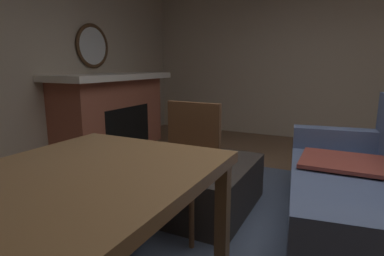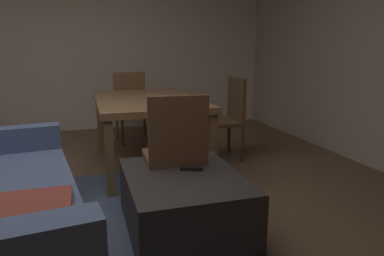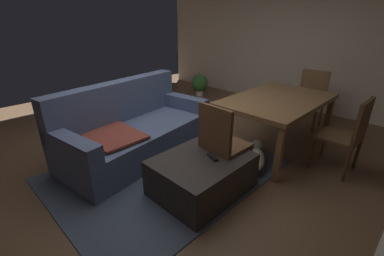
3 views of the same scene
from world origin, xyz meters
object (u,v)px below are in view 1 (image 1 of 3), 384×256
(ottoman_coffee_table, at_px, (204,186))
(dining_chair_west, at_px, (187,158))
(tv_remote, at_px, (191,162))
(small_dog, at_px, (127,232))
(couch, at_px, (374,199))
(dining_table, at_px, (47,203))
(fireplace, at_px, (112,112))
(round_wall_mirror, at_px, (93,46))

(ottoman_coffee_table, height_order, dining_chair_west, dining_chair_west)
(tv_remote, bearing_deg, small_dog, 12.92)
(tv_remote, bearing_deg, couch, 113.38)
(tv_remote, height_order, dining_table, dining_table)
(fireplace, height_order, couch, fireplace)
(fireplace, relative_size, dining_table, 1.18)
(fireplace, height_order, ottoman_coffee_table, fireplace)
(couch, bearing_deg, dining_table, -40.04)
(dining_chair_west, bearing_deg, small_dog, -15.57)
(fireplace, xyz_separation_m, tv_remote, (1.25, 1.89, -0.13))
(couch, height_order, dining_table, couch)
(dining_chair_west, bearing_deg, couch, 103.04)
(ottoman_coffee_table, bearing_deg, fireplace, -120.84)
(tv_remote, distance_m, dining_chair_west, 0.24)
(fireplace, bearing_deg, dining_table, 36.29)
(dining_chair_west, xyz_separation_m, small_dog, (0.54, -0.15, -0.37))
(fireplace, distance_m, round_wall_mirror, 0.96)
(round_wall_mirror, xyz_separation_m, dining_chair_west, (1.45, 2.24, -0.94))
(fireplace, relative_size, round_wall_mirror, 3.14)
(round_wall_mirror, bearing_deg, fireplace, 90.00)
(dining_chair_west, distance_m, small_dog, 0.67)
(round_wall_mirror, height_order, small_dog, round_wall_mirror)
(tv_remote, relative_size, dining_table, 0.10)
(dining_chair_west, height_order, small_dog, dining_chair_west)
(tv_remote, height_order, dining_chair_west, dining_chair_west)
(ottoman_coffee_table, height_order, tv_remote, tv_remote)
(dining_table, xyz_separation_m, small_dog, (-0.66, -0.15, -0.51))
(tv_remote, xyz_separation_m, small_dog, (0.75, -0.09, -0.26))
(couch, height_order, small_dog, couch)
(small_dog, bearing_deg, dining_chair_west, 164.43)
(dining_chair_west, bearing_deg, ottoman_coffee_table, 176.30)
(round_wall_mirror, distance_m, dining_table, 3.57)
(dining_table, bearing_deg, dining_chair_west, 179.84)
(fireplace, relative_size, small_dog, 3.93)
(couch, bearing_deg, ottoman_coffee_table, -89.28)
(fireplace, xyz_separation_m, small_dog, (2.00, 1.80, -0.39))
(round_wall_mirror, relative_size, couch, 0.29)
(ottoman_coffee_table, bearing_deg, small_dog, -11.69)
(dining_table, height_order, small_dog, dining_table)
(ottoman_coffee_table, bearing_deg, tv_remote, -48.96)
(small_dog, bearing_deg, ottoman_coffee_table, 168.31)
(couch, bearing_deg, dining_chair_west, -76.96)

